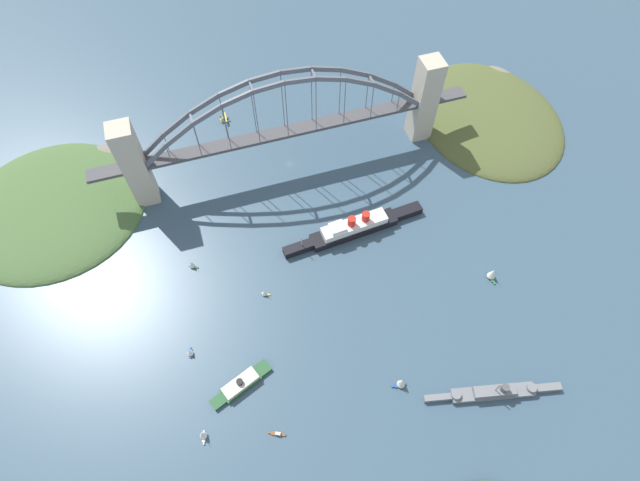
{
  "coord_description": "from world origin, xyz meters",
  "views": [
    {
      "loc": [
        53.97,
        249.78,
        289.37
      ],
      "look_at": [
        0.0,
        78.62,
        8.0
      ],
      "focal_mm": 27.94,
      "sensor_mm": 36.0,
      "label": 1
    }
  ],
  "objects_px": {
    "harbor_arch_bridge": "(286,129)",
    "harbor_ferry_steamer": "(241,384)",
    "naval_cruiser": "(494,392)",
    "small_boat_4": "(192,264)",
    "small_boat_1": "(203,435)",
    "small_boat_5": "(277,434)",
    "ocean_liner": "(355,228)",
    "small_boat_0": "(264,292)",
    "small_boat_2": "(401,383)",
    "small_boat_3": "(190,352)",
    "small_boat_6": "(492,273)",
    "seaplane_taxiing_near_bridge": "(225,119)"
  },
  "relations": [
    {
      "from": "small_boat_0",
      "to": "small_boat_3",
      "type": "height_order",
      "value": "small_boat_3"
    },
    {
      "from": "naval_cruiser",
      "to": "seaplane_taxiing_near_bridge",
      "type": "relative_size",
      "value": 7.09
    },
    {
      "from": "ocean_liner",
      "to": "small_boat_0",
      "type": "xyz_separation_m",
      "value": [
        71.44,
        28.53,
        -2.15
      ]
    },
    {
      "from": "small_boat_1",
      "to": "small_boat_5",
      "type": "bearing_deg",
      "value": 164.12
    },
    {
      "from": "small_boat_4",
      "to": "seaplane_taxiing_near_bridge",
      "type": "bearing_deg",
      "value": -110.62
    },
    {
      "from": "seaplane_taxiing_near_bridge",
      "to": "small_boat_6",
      "type": "bearing_deg",
      "value": 125.2
    },
    {
      "from": "small_boat_3",
      "to": "small_boat_1",
      "type": "bearing_deg",
      "value": 88.97
    },
    {
      "from": "harbor_arch_bridge",
      "to": "small_boat_6",
      "type": "relative_size",
      "value": 26.73
    },
    {
      "from": "seaplane_taxiing_near_bridge",
      "to": "small_boat_0",
      "type": "relative_size",
      "value": 1.79
    },
    {
      "from": "harbor_arch_bridge",
      "to": "naval_cruiser",
      "type": "xyz_separation_m",
      "value": [
        -65.17,
        203.71,
        -33.36
      ]
    },
    {
      "from": "small_boat_0",
      "to": "small_boat_2",
      "type": "height_order",
      "value": "small_boat_2"
    },
    {
      "from": "ocean_liner",
      "to": "seaplane_taxiing_near_bridge",
      "type": "distance_m",
      "value": 148.82
    },
    {
      "from": "small_boat_4",
      "to": "small_boat_0",
      "type": "bearing_deg",
      "value": 139.97
    },
    {
      "from": "small_boat_2",
      "to": "small_boat_3",
      "type": "relative_size",
      "value": 1.53
    },
    {
      "from": "naval_cruiser",
      "to": "small_boat_2",
      "type": "bearing_deg",
      "value": -22.81
    },
    {
      "from": "harbor_arch_bridge",
      "to": "small_boat_5",
      "type": "distance_m",
      "value": 200.13
    },
    {
      "from": "small_boat_5",
      "to": "small_boat_6",
      "type": "distance_m",
      "value": 168.02
    },
    {
      "from": "seaplane_taxiing_near_bridge",
      "to": "harbor_arch_bridge",
      "type": "bearing_deg",
      "value": 121.85
    },
    {
      "from": "small_boat_2",
      "to": "small_boat_4",
      "type": "bearing_deg",
      "value": -48.43
    },
    {
      "from": "naval_cruiser",
      "to": "small_boat_2",
      "type": "xyz_separation_m",
      "value": [
        49.01,
        -20.61,
        1.88
      ]
    },
    {
      "from": "seaplane_taxiing_near_bridge",
      "to": "small_boat_1",
      "type": "distance_m",
      "value": 244.76
    },
    {
      "from": "seaplane_taxiing_near_bridge",
      "to": "small_boat_3",
      "type": "relative_size",
      "value": 1.64
    },
    {
      "from": "harbor_arch_bridge",
      "to": "harbor_ferry_steamer",
      "type": "relative_size",
      "value": 7.08
    },
    {
      "from": "harbor_arch_bridge",
      "to": "small_boat_2",
      "type": "height_order",
      "value": "harbor_arch_bridge"
    },
    {
      "from": "seaplane_taxiing_near_bridge",
      "to": "small_boat_5",
      "type": "xyz_separation_m",
      "value": [
        21.69,
        248.2,
        -1.42
      ]
    },
    {
      "from": "small_boat_1",
      "to": "small_boat_4",
      "type": "xyz_separation_m",
      "value": [
        -12.24,
        -108.7,
        -0.77
      ]
    },
    {
      "from": "small_boat_0",
      "to": "small_boat_1",
      "type": "height_order",
      "value": "small_boat_1"
    },
    {
      "from": "small_boat_2",
      "to": "small_boat_4",
      "type": "height_order",
      "value": "small_boat_2"
    },
    {
      "from": "small_boat_5",
      "to": "small_boat_6",
      "type": "height_order",
      "value": "small_boat_6"
    },
    {
      "from": "small_boat_0",
      "to": "small_boat_4",
      "type": "xyz_separation_m",
      "value": [
        40.94,
        -34.4,
        0.46
      ]
    },
    {
      "from": "naval_cruiser",
      "to": "small_boat_4",
      "type": "bearing_deg",
      "value": -41.93
    },
    {
      "from": "ocean_liner",
      "to": "small_boat_6",
      "type": "height_order",
      "value": "ocean_liner"
    },
    {
      "from": "harbor_arch_bridge",
      "to": "small_boat_1",
      "type": "distance_m",
      "value": 204.7
    },
    {
      "from": "small_boat_1",
      "to": "small_boat_5",
      "type": "height_order",
      "value": "small_boat_1"
    },
    {
      "from": "ocean_liner",
      "to": "small_boat_2",
      "type": "xyz_separation_m",
      "value": [
        10.37,
        109.15,
        -0.28
      ]
    },
    {
      "from": "small_boat_5",
      "to": "small_boat_2",
      "type": "bearing_deg",
      "value": -176.4
    },
    {
      "from": "seaplane_taxiing_near_bridge",
      "to": "small_boat_2",
      "type": "height_order",
      "value": "small_boat_2"
    },
    {
      "from": "harbor_arch_bridge",
      "to": "small_boat_6",
      "type": "xyz_separation_m",
      "value": [
        -100.18,
        134.81,
        -31.5
      ]
    },
    {
      "from": "seaplane_taxiing_near_bridge",
      "to": "small_boat_5",
      "type": "height_order",
      "value": "seaplane_taxiing_near_bridge"
    },
    {
      "from": "harbor_ferry_steamer",
      "to": "small_boat_0",
      "type": "height_order",
      "value": "harbor_ferry_steamer"
    },
    {
      "from": "small_boat_4",
      "to": "small_boat_2",
      "type": "bearing_deg",
      "value": 131.57
    },
    {
      "from": "ocean_liner",
      "to": "small_boat_4",
      "type": "height_order",
      "value": "ocean_liner"
    },
    {
      "from": "naval_cruiser",
      "to": "small_boat_1",
      "type": "xyz_separation_m",
      "value": [
        163.26,
        -26.93,
        1.24
      ]
    },
    {
      "from": "harbor_arch_bridge",
      "to": "small_boat_0",
      "type": "bearing_deg",
      "value": 66.34
    },
    {
      "from": "small_boat_1",
      "to": "small_boat_6",
      "type": "xyz_separation_m",
      "value": [
        -198.26,
        -41.96,
        0.62
      ]
    },
    {
      "from": "small_boat_0",
      "to": "small_boat_4",
      "type": "height_order",
      "value": "small_boat_4"
    },
    {
      "from": "harbor_ferry_steamer",
      "to": "small_boat_6",
      "type": "bearing_deg",
      "value": -173.21
    },
    {
      "from": "naval_cruiser",
      "to": "small_boat_2",
      "type": "height_order",
      "value": "naval_cruiser"
    },
    {
      "from": "small_boat_1",
      "to": "small_boat_3",
      "type": "xyz_separation_m",
      "value": [
        -0.88,
        -48.98,
        -1.1
      ]
    },
    {
      "from": "naval_cruiser",
      "to": "small_boat_0",
      "type": "distance_m",
      "value": 149.55
    }
  ]
}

